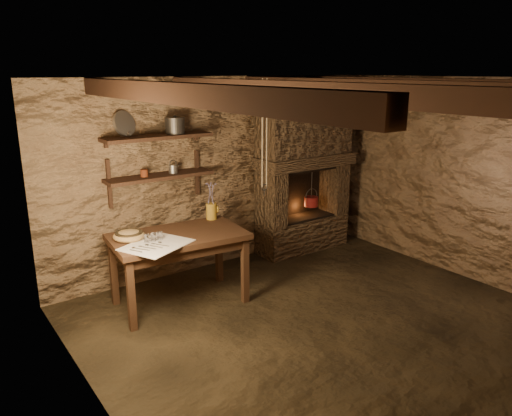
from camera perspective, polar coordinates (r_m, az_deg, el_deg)
floor at (r=5.24m, az=7.43°, el=-12.81°), size 4.50×4.50×0.00m
back_wall at (r=6.35m, az=-4.51°, el=3.91°), size 4.50×0.04×2.40m
left_wall at (r=3.70m, az=-18.57°, el=-5.55°), size 0.04×4.00×2.40m
right_wall at (r=6.51m, az=22.57°, el=3.04°), size 0.04×4.00×2.40m
ceiling at (r=4.62m, az=8.50°, el=14.42°), size 4.50×4.00×0.04m
beam_far_left at (r=3.75m, az=-8.83°, el=12.78°), size 0.14×3.95×0.16m
beam_mid_left at (r=4.29m, az=3.49°, el=13.27°), size 0.14×3.95×0.16m
beam_mid_right at (r=4.98m, az=12.74°, el=13.25°), size 0.14×3.95×0.16m
beam_far_right at (r=5.76m, az=19.62°, el=13.02°), size 0.14×3.95×0.16m
shelf_lower at (r=5.80m, az=-10.92°, el=3.57°), size 1.25×0.30×0.04m
shelf_upper at (r=5.73m, az=-11.16°, el=7.97°), size 1.25×0.30×0.04m
hearth at (r=6.88m, az=5.48°, el=5.02°), size 1.43×0.51×2.30m
work_table at (r=5.48m, az=-8.75°, el=-6.60°), size 1.47×0.93×0.80m
linen_cloth at (r=5.05m, az=-11.27°, el=-4.16°), size 0.78×0.72×0.01m
pewter_cutlery_row at (r=5.03m, az=-11.18°, el=-4.11°), size 0.56×0.40×0.01m
drinking_glasses at (r=5.15m, az=-11.65°, el=-3.27°), size 0.20×0.06×0.08m
stoneware_jug at (r=5.78m, az=-5.12°, el=0.51°), size 0.15×0.15×0.43m
wooden_bowl at (r=5.27m, az=-14.32°, el=-3.11°), size 0.42×0.42×0.11m
iron_stockpot at (r=5.81m, az=-9.24°, el=9.19°), size 0.27×0.27×0.17m
tin_pan at (r=5.67m, az=-14.84°, el=9.32°), size 0.31×0.22×0.28m
small_kettle at (r=5.86m, az=-9.45°, el=4.43°), size 0.16×0.13×0.15m
rusty_tin at (r=5.72m, az=-12.65°, el=3.92°), size 0.09×0.09×0.08m
red_pot at (r=7.04m, az=6.33°, el=0.82°), size 0.25×0.25×0.54m
hanging_ropes at (r=5.50m, az=0.99°, el=8.47°), size 0.08×0.08×1.20m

